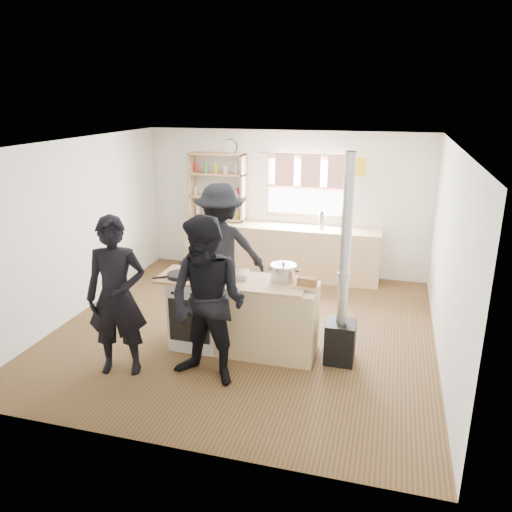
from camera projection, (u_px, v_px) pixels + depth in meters
name	position (u px, v px, depth m)	size (l,w,h in m)	color
ground	(245.00, 329.00, 6.86)	(5.00, 5.00, 0.01)	brown
back_counter	(281.00, 251.00, 8.75)	(3.40, 0.55, 0.90)	#D7B482
shelving_unit	(217.00, 187.00, 8.84)	(1.00, 0.28, 1.20)	tan
thermos	(322.00, 221.00, 8.39)	(0.10, 0.10, 0.29)	silver
cooking_island	(243.00, 315.00, 6.17)	(1.97, 0.64, 0.93)	white
skillet_greens	(181.00, 275.00, 6.12)	(0.46, 0.46, 0.05)	black
roast_tray	(233.00, 274.00, 6.11)	(0.39, 0.29, 0.07)	silver
stockpot_stove	(206.00, 267.00, 6.20)	(0.25, 0.25, 0.20)	silver
stockpot_counter	(283.00, 273.00, 5.98)	(0.31, 0.31, 0.23)	#B2B2B4
bread_board	(307.00, 283.00, 5.79)	(0.31, 0.24, 0.12)	tan
flue_heater	(342.00, 312.00, 5.83)	(0.35, 0.35, 2.50)	black
person_near_left	(117.00, 297.00, 5.55)	(0.67, 0.44, 1.84)	black
person_near_right	(208.00, 302.00, 5.35)	(0.92, 0.71, 1.89)	black
person_far	(221.00, 251.00, 7.04)	(1.24, 0.71, 1.93)	black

